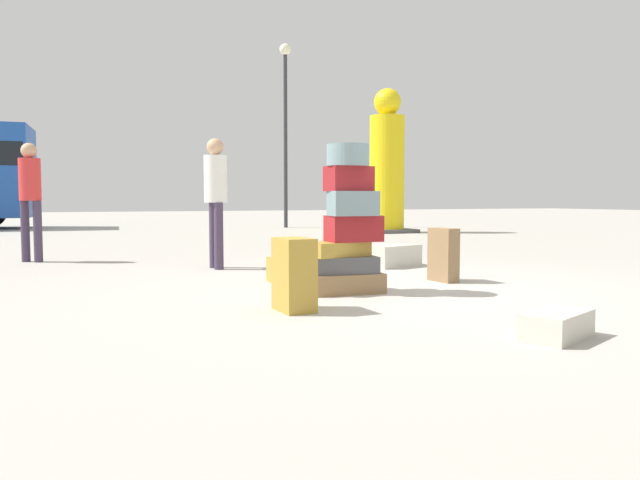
# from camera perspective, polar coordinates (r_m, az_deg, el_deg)

# --- Properties ---
(ground_plane) EXTENTS (80.00, 80.00, 0.00)m
(ground_plane) POSITION_cam_1_polar(r_m,az_deg,el_deg) (6.04, 7.09, -4.88)
(ground_plane) COLOR #ADA89E
(suitcase_tower) EXTENTS (0.76, 0.51, 1.44)m
(suitcase_tower) POSITION_cam_1_polar(r_m,az_deg,el_deg) (5.91, 2.51, 0.82)
(suitcase_tower) COLOR olive
(suitcase_tower) RESTS_ON ground
(suitcase_cream_foreground_far) EXTENTS (0.82, 0.60, 0.29)m
(suitcase_cream_foreground_far) POSITION_cam_1_polar(r_m,az_deg,el_deg) (8.30, 6.89, -1.48)
(suitcase_cream_foreground_far) COLOR beige
(suitcase_cream_foreground_far) RESTS_ON ground
(suitcase_tan_foreground_near) EXTENTS (0.72, 0.42, 0.27)m
(suitcase_tan_foreground_near) POSITION_cam_1_polar(r_m,az_deg,el_deg) (6.76, -1.83, -2.77)
(suitcase_tan_foreground_near) COLOR #B28C33
(suitcase_tan_foreground_near) RESTS_ON ground
(suitcase_cream_behind_tower) EXTENTS (0.62, 0.49, 0.18)m
(suitcase_cream_behind_tower) POSITION_cam_1_polar(r_m,az_deg,el_deg) (4.32, 21.37, -7.45)
(suitcase_cream_behind_tower) COLOR beige
(suitcase_cream_behind_tower) RESTS_ON ground
(suitcase_tan_left_side) EXTENTS (0.84, 0.51, 0.17)m
(suitcase_tan_left_side) POSITION_cam_1_polar(r_m,az_deg,el_deg) (8.18, 2.97, -1.96)
(suitcase_tan_left_side) COLOR #B28C33
(suitcase_tan_left_side) RESTS_ON ground
(suitcase_brown_white_trunk) EXTENTS (0.20, 0.37, 0.59)m
(suitcase_brown_white_trunk) POSITION_cam_1_polar(r_m,az_deg,el_deg) (6.87, 11.52, -1.38)
(suitcase_brown_white_trunk) COLOR olive
(suitcase_brown_white_trunk) RESTS_ON ground
(suitcase_tan_right_side) EXTENTS (0.27, 0.39, 0.60)m
(suitcase_tan_right_side) POSITION_cam_1_polar(r_m,az_deg,el_deg) (4.97, -2.45, -3.27)
(suitcase_tan_right_side) COLOR #B28C33
(suitcase_tan_right_side) RESTS_ON ground
(person_bearded_onlooker) EXTENTS (0.30, 0.34, 1.70)m
(person_bearded_onlooker) POSITION_cam_1_polar(r_m,az_deg,el_deg) (8.06, -9.78, 4.57)
(person_bearded_onlooker) COLOR #3F334C
(person_bearded_onlooker) RESTS_ON ground
(person_tourist_with_camera) EXTENTS (0.30, 0.30, 1.72)m
(person_tourist_with_camera) POSITION_cam_1_polar(r_m,az_deg,el_deg) (9.73, -25.58, 4.19)
(person_tourist_with_camera) COLOR #3F334C
(person_tourist_with_camera) RESTS_ON ground
(person_passerby_in_red) EXTENTS (0.30, 0.31, 1.65)m
(person_passerby_in_red) POSITION_cam_1_polar(r_m,az_deg,el_deg) (11.42, 1.71, 4.22)
(person_passerby_in_red) COLOR #3F334C
(person_passerby_in_red) RESTS_ON ground
(yellow_dummy_statue) EXTENTS (1.32, 1.32, 3.89)m
(yellow_dummy_statue) POSITION_cam_1_polar(r_m,az_deg,el_deg) (16.67, 6.31, 6.65)
(yellow_dummy_statue) COLOR yellow
(yellow_dummy_statue) RESTS_ON ground
(lamp_post) EXTENTS (0.36, 0.36, 5.78)m
(lamp_post) POSITION_cam_1_polar(r_m,az_deg,el_deg) (19.61, -3.27, 12.35)
(lamp_post) COLOR #333338
(lamp_post) RESTS_ON ground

